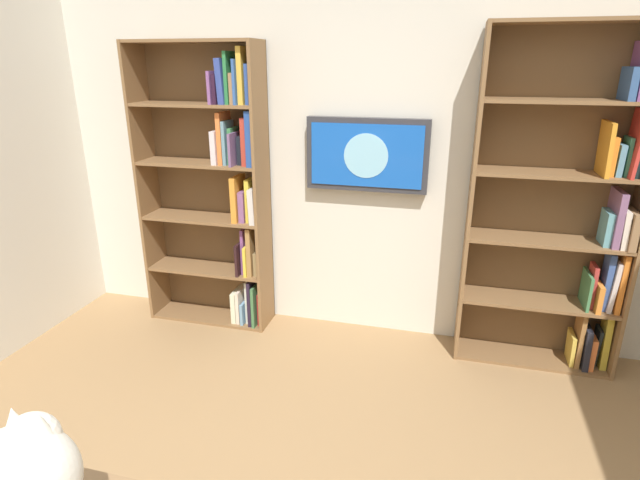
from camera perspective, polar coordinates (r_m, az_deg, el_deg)
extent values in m
cube|color=silver|center=(3.40, 5.59, 11.05)|extent=(4.52, 0.06, 2.70)
cube|color=brown|center=(3.40, 32.37, 2.54)|extent=(0.02, 0.28, 2.06)
cube|color=brown|center=(3.23, 16.61, 4.06)|extent=(0.02, 0.28, 2.06)
cube|color=brown|center=(3.41, 24.35, 3.92)|extent=(0.95, 0.01, 2.06)
cube|color=brown|center=(3.68, 22.42, -12.09)|extent=(0.91, 0.27, 0.02)
cube|color=brown|center=(3.49, 23.28, -6.35)|extent=(0.91, 0.27, 0.02)
cube|color=brown|center=(3.34, 24.20, -0.03)|extent=(0.91, 0.27, 0.02)
cube|color=brown|center=(3.24, 25.20, 6.76)|extent=(0.91, 0.27, 0.02)
cube|color=brown|center=(3.19, 26.27, 13.89)|extent=(0.91, 0.27, 0.02)
cube|color=brown|center=(3.19, 27.44, 21.13)|extent=(0.91, 0.27, 0.02)
cube|color=gold|center=(3.68, 29.43, -9.87)|extent=(0.05, 0.13, 0.36)
cube|color=#212827|center=(3.70, 28.65, -10.46)|extent=(0.03, 0.12, 0.26)
cube|color=orange|center=(3.68, 28.19, -10.92)|extent=(0.03, 0.17, 0.21)
cube|color=#20212A|center=(3.66, 27.67, -10.43)|extent=(0.04, 0.20, 0.28)
cube|color=#9B6937|center=(3.63, 27.15, -9.68)|extent=(0.03, 0.17, 0.37)
cube|color=gold|center=(3.67, 26.43, -10.77)|extent=(0.03, 0.17, 0.20)
cube|color=orange|center=(3.50, 30.64, -3.95)|extent=(0.03, 0.19, 0.37)
cube|color=silver|center=(3.51, 29.99, -4.29)|extent=(0.04, 0.19, 0.32)
cube|color=#3A5594|center=(3.48, 29.59, -4.00)|extent=(0.03, 0.12, 0.36)
cube|color=orange|center=(3.51, 28.70, -5.35)|extent=(0.03, 0.24, 0.17)
cube|color=#B33732|center=(3.49, 28.31, -4.54)|extent=(0.03, 0.13, 0.27)
cube|color=#437D4E|center=(3.49, 27.82, -4.91)|extent=(0.02, 0.22, 0.22)
cube|color=#8E6A47|center=(3.39, 31.55, 1.13)|extent=(0.04, 0.24, 0.22)
cube|color=beige|center=(3.39, 30.86, 1.30)|extent=(0.04, 0.22, 0.22)
cube|color=slate|center=(3.38, 30.34, 2.23)|extent=(0.04, 0.24, 0.32)
cube|color=#5D9BA5|center=(3.38, 29.56, 1.25)|extent=(0.04, 0.16, 0.20)
cube|color=black|center=(3.30, 32.21, 8.11)|extent=(0.02, 0.14, 0.24)
cube|color=red|center=(3.28, 31.99, 9.25)|extent=(0.04, 0.22, 0.37)
cube|color=#337252|center=(3.31, 31.25, 8.09)|extent=(0.02, 0.14, 0.21)
cube|color=#5C93B0|center=(3.30, 30.57, 7.85)|extent=(0.04, 0.16, 0.18)
cube|color=orange|center=(3.28, 29.94, 8.23)|extent=(0.04, 0.14, 0.21)
cube|color=orange|center=(3.25, 29.51, 8.97)|extent=(0.03, 0.24, 0.30)
cube|color=#754279|center=(3.25, 32.33, 15.84)|extent=(0.03, 0.23, 0.30)
cube|color=#335588|center=(3.23, 31.47, 14.83)|extent=(0.04, 0.21, 0.17)
cube|color=brown|center=(3.47, -6.53, 5.08)|extent=(0.02, 0.28, 1.98)
cube|color=brown|center=(3.87, -18.85, 5.67)|extent=(0.02, 0.28, 1.98)
cube|color=brown|center=(3.76, -12.09, 5.92)|extent=(0.90, 0.01, 1.98)
cube|color=brown|center=(3.99, -11.95, -8.32)|extent=(0.86, 0.27, 0.02)
cube|color=brown|center=(3.83, -12.36, -3.13)|extent=(0.86, 0.27, 0.02)
cube|color=brown|center=(3.70, -12.79, 2.48)|extent=(0.86, 0.27, 0.02)
cube|color=brown|center=(3.60, -13.26, 8.44)|extent=(0.86, 0.27, 0.02)
cube|color=brown|center=(3.55, -13.76, 14.64)|extent=(0.86, 0.27, 0.02)
cube|color=brown|center=(3.54, -14.30, 20.94)|extent=(0.86, 0.27, 0.02)
cube|color=red|center=(3.76, -6.59, -7.51)|extent=(0.02, 0.14, 0.25)
cube|color=#407143|center=(3.76, -7.06, -7.06)|extent=(0.02, 0.22, 0.31)
cube|color=black|center=(3.77, -7.41, -6.63)|extent=(0.02, 0.23, 0.35)
cube|color=silver|center=(3.78, -7.91, -6.76)|extent=(0.03, 0.13, 0.33)
cube|color=#6C97B4|center=(3.85, -8.21, -7.67)|extent=(0.02, 0.24, 0.16)
cube|color=beige|center=(3.83, -8.76, -7.10)|extent=(0.02, 0.20, 0.25)
cube|color=beige|center=(3.85, -9.19, -7.07)|extent=(0.03, 0.21, 0.23)
cube|color=olive|center=(3.64, -6.78, -2.37)|extent=(0.03, 0.19, 0.17)
cube|color=#A17641|center=(3.61, -7.56, -1.08)|extent=(0.03, 0.19, 0.35)
cube|color=yellow|center=(3.65, -7.90, -1.99)|extent=(0.02, 0.22, 0.22)
cube|color=#7F467F|center=(3.63, -8.41, -1.14)|extent=(0.03, 0.14, 0.33)
cube|color=black|center=(3.65, -8.81, -1.87)|extent=(0.02, 0.22, 0.23)
cube|color=silver|center=(3.49, -7.18, 4.04)|extent=(0.05, 0.22, 0.24)
cube|color=gold|center=(3.49, -7.87, 4.50)|extent=(0.03, 0.13, 0.30)
cube|color=#825282|center=(3.53, -8.41, 3.92)|extent=(0.04, 0.18, 0.21)
cube|color=orange|center=(3.52, -9.22, 4.67)|extent=(0.04, 0.19, 0.31)
cube|color=#244896|center=(3.40, -7.45, 11.37)|extent=(0.04, 0.22, 0.36)
cube|color=#B63729|center=(3.43, -8.09, 11.03)|extent=(0.03, 0.19, 0.31)
cube|color=black|center=(3.45, -8.72, 10.02)|extent=(0.04, 0.13, 0.19)
cube|color=slate|center=(3.45, -9.45, 10.19)|extent=(0.02, 0.23, 0.21)
cube|color=#387C45|center=(3.47, -9.71, 10.46)|extent=(0.04, 0.16, 0.24)
cube|color=#638E9F|center=(3.47, -10.34, 10.79)|extent=(0.02, 0.16, 0.29)
cube|color=orange|center=(3.49, -10.78, 11.26)|extent=(0.03, 0.18, 0.34)
cube|color=silver|center=(3.52, -11.32, 10.31)|extent=(0.04, 0.21, 0.22)
cube|color=#2E4E9E|center=(3.39, -7.62, 17.05)|extent=(0.04, 0.18, 0.25)
cube|color=gold|center=(3.39, -8.54, 17.87)|extent=(0.03, 0.18, 0.35)
cube|color=#30589D|center=(3.39, -9.03, 17.23)|extent=(0.02, 0.21, 0.27)
cube|color=#A1754D|center=(3.42, -9.42, 16.53)|extent=(0.03, 0.18, 0.19)
cube|color=#2C7D41|center=(3.42, -10.14, 17.57)|extent=(0.02, 0.15, 0.32)
cube|color=#324594|center=(3.44, -10.68, 17.21)|extent=(0.05, 0.20, 0.28)
cube|color=black|center=(3.46, -11.17, 16.41)|extent=(0.02, 0.21, 0.19)
cube|color=#804E8B|center=(3.47, -11.72, 16.52)|extent=(0.02, 0.21, 0.20)
cube|color=#333338|center=(3.33, 5.34, 9.55)|extent=(0.79, 0.06, 0.47)
cube|color=blue|center=(3.30, 5.24, 9.45)|extent=(0.72, 0.01, 0.40)
cylinder|color=#8CCCEA|center=(3.29, 5.22, 9.43)|extent=(0.29, 0.00, 0.29)
sphere|color=silver|center=(1.41, -29.77, -19.11)|extent=(0.13, 0.13, 0.13)
cone|color=silver|center=(1.36, -28.98, -17.92)|extent=(0.06, 0.06, 0.07)
cone|color=silver|center=(1.41, -31.24, -17.05)|extent=(0.06, 0.06, 0.07)
cone|color=beige|center=(1.36, -29.12, -18.22)|extent=(0.03, 0.03, 0.05)
cone|color=beige|center=(1.41, -31.38, -17.34)|extent=(0.03, 0.03, 0.05)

